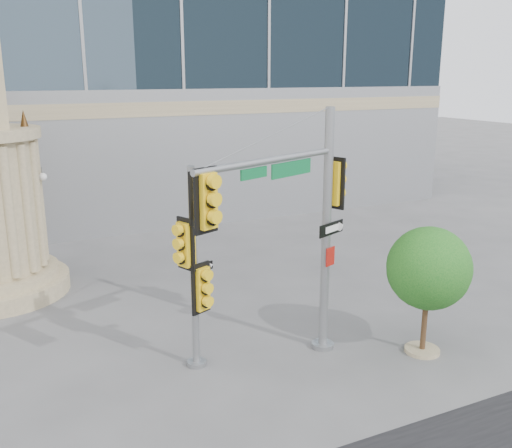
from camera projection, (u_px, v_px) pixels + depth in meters
name	position (u px, v px, depth m)	size (l,w,h in m)	color
ground	(311.00, 387.00, 12.45)	(120.00, 120.00, 0.00)	#545456
main_signal_pole	(299.00, 212.00, 12.57)	(4.35, 2.08, 5.92)	slate
secondary_signal_pole	(195.00, 254.00, 12.57)	(0.89, 0.64, 4.72)	slate
street_tree	(429.00, 271.00, 13.52)	(2.04, 1.99, 3.17)	gray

